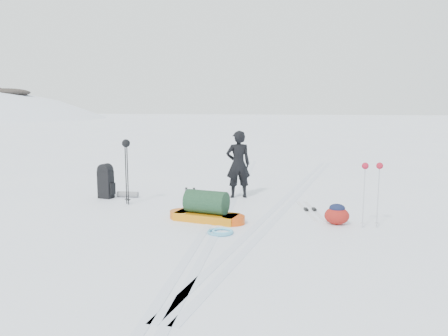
{
  "coord_description": "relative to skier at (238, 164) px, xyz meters",
  "views": [
    {
      "loc": [
        1.97,
        -9.03,
        2.33
      ],
      "look_at": [
        -0.01,
        0.29,
        0.95
      ],
      "focal_mm": 35.0,
      "sensor_mm": 36.0,
      "label": 1
    }
  ],
  "objects": [
    {
      "name": "expedition_rucksack",
      "position": [
        -3.18,
        -0.74,
        -0.44
      ],
      "size": [
        0.96,
        0.45,
        0.88
      ],
      "rotation": [
        0.0,
        0.0,
        -0.19
      ],
      "color": "black",
      "rests_on": "ground"
    },
    {
      "name": "rope_coil",
      "position": [
        0.25,
        -3.15,
        -0.82
      ],
      "size": [
        0.6,
        0.6,
        0.06
      ],
      "rotation": [
        0.0,
        0.0,
        -0.27
      ],
      "color": "#4FA0C1",
      "rests_on": "ground"
    },
    {
      "name": "pulk_sled",
      "position": [
        -0.23,
        -2.37,
        -0.61
      ],
      "size": [
        1.69,
        0.75,
        0.62
      ],
      "rotation": [
        0.0,
        0.0,
        -0.18
      ],
      "color": "orange",
      "rests_on": "ground"
    },
    {
      "name": "stuff_sack",
      "position": [
        -0.45,
        -1.22,
        -0.75
      ],
      "size": [
        0.35,
        0.29,
        0.2
      ],
      "rotation": [
        0.0,
        0.0,
        -0.14
      ],
      "color": "black",
      "rests_on": "ground"
    },
    {
      "name": "touring_skis_white",
      "position": [
        1.82,
        -1.1,
        -0.84
      ],
      "size": [
        0.71,
        1.81,
        0.07
      ],
      "rotation": [
        0.0,
        0.0,
        -1.32
      ],
      "color": "silver",
      "rests_on": "ground"
    },
    {
      "name": "ground",
      "position": [
        -0.06,
        -1.68,
        -0.85
      ],
      "size": [
        200.0,
        200.0,
        0.0
      ],
      "primitive_type": "plane",
      "color": "white",
      "rests_on": "ground"
    },
    {
      "name": "ski_tracks",
      "position": [
        0.55,
        -0.81,
        -0.85
      ],
      "size": [
        3.38,
        17.97,
        0.01
      ],
      "color": "silver",
      "rests_on": "ground"
    },
    {
      "name": "ski_poles_black",
      "position": [
        -2.42,
        -1.29,
        0.41
      ],
      "size": [
        0.2,
        0.19,
        1.54
      ],
      "rotation": [
        0.0,
        0.0,
        0.25
      ],
      "color": "black",
      "rests_on": "ground"
    },
    {
      "name": "skier",
      "position": [
        0.0,
        0.0,
        0.0
      ],
      "size": [
        0.73,
        0.6,
        1.7
      ],
      "primitive_type": "imported",
      "rotation": [
        0.0,
        0.0,
        3.51
      ],
      "color": "black",
      "rests_on": "ground"
    },
    {
      "name": "touring_skis_grey",
      "position": [
        -0.6,
        -0.79,
        -0.84
      ],
      "size": [
        0.96,
        1.78,
        0.07
      ],
      "rotation": [
        0.0,
        0.0,
        1.17
      ],
      "color": "gray",
      "rests_on": "ground"
    },
    {
      "name": "small_daypack",
      "position": [
        2.35,
        -2.1,
        -0.65
      ],
      "size": [
        0.51,
        0.4,
        0.41
      ],
      "rotation": [
        0.0,
        0.0,
        0.07
      ],
      "color": "maroon",
      "rests_on": "ground"
    },
    {
      "name": "thermos_pair",
      "position": [
        -1.19,
        -0.28,
        -0.73
      ],
      "size": [
        0.26,
        0.18,
        0.27
      ],
      "rotation": [
        0.0,
        0.0,
        -0.27
      ],
      "color": "slate",
      "rests_on": "ground"
    },
    {
      "name": "ski_poles_silver",
      "position": [
        2.95,
        -2.21,
        0.2
      ],
      "size": [
        0.39,
        0.2,
        1.26
      ],
      "rotation": [
        0.0,
        0.0,
        0.42
      ],
      "color": "silver",
      "rests_on": "ground"
    }
  ]
}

